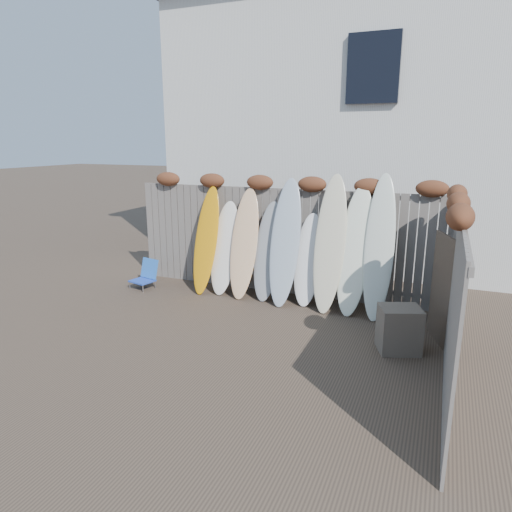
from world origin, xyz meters
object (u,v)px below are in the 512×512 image
at_px(beach_chair, 146,275).
at_px(surfboard_0, 206,240).
at_px(lattice_panel, 445,292).
at_px(wooden_crate, 399,329).

distance_m(beach_chair, surfboard_0, 1.46).
relative_size(beach_chair, lattice_panel, 0.36).
bearing_deg(lattice_panel, wooden_crate, -160.61).
relative_size(beach_chair, surfboard_0, 0.27).
distance_m(beach_chair, wooden_crate, 5.05).
bearing_deg(lattice_panel, surfboard_0, 149.02).
bearing_deg(lattice_panel, beach_chair, 154.63).
bearing_deg(surfboard_0, lattice_panel, -10.31).
height_order(wooden_crate, lattice_panel, lattice_panel).
height_order(wooden_crate, surfboard_0, surfboard_0).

